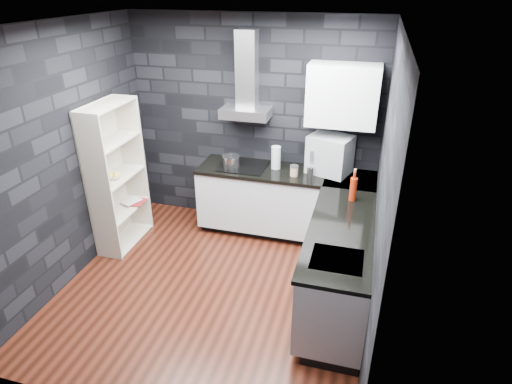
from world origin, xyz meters
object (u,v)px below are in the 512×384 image
at_px(fruit_bowl, 114,176).
at_px(storage_jar, 294,171).
at_px(red_bottle, 353,189).
at_px(appliance_garage, 330,155).
at_px(utensil_crock, 311,171).
at_px(pot, 231,162).
at_px(bookshelf, 117,177).
at_px(glass_vase, 276,158).

bearing_deg(fruit_bowl, storage_jar, 17.99).
bearing_deg(red_bottle, appliance_garage, 116.30).
height_order(utensil_crock, red_bottle, red_bottle).
relative_size(utensil_crock, appliance_garage, 0.24).
bearing_deg(fruit_bowl, utensil_crock, 17.81).
xyz_separation_m(pot, bookshelf, (-1.23, -0.66, -0.07)).
bearing_deg(appliance_garage, pot, -154.22).
distance_m(utensil_crock, fruit_bowl, 2.35).
relative_size(glass_vase, storage_jar, 2.48).
height_order(storage_jar, utensil_crock, same).
bearing_deg(pot, appliance_garage, 7.81).
distance_m(red_bottle, fruit_bowl, 2.78).
bearing_deg(bookshelf, utensil_crock, 4.85).
bearing_deg(pot, red_bottle, -18.21).
bearing_deg(red_bottle, storage_jar, 147.82).
distance_m(appliance_garage, fruit_bowl, 2.59).
xyz_separation_m(storage_jar, appliance_garage, (0.39, 0.22, 0.17)).
bearing_deg(bookshelf, glass_vase, 11.75).
distance_m(storage_jar, red_bottle, 0.86).
xyz_separation_m(storage_jar, utensil_crock, (0.20, 0.06, 0.00)).
height_order(utensil_crock, appliance_garage, appliance_garage).
bearing_deg(bookshelf, appliance_garage, 7.02).
relative_size(appliance_garage, fruit_bowl, 2.52).
relative_size(glass_vase, utensil_crock, 2.46).
relative_size(storage_jar, appliance_garage, 0.24).
height_order(appliance_garage, red_bottle, appliance_garage).
relative_size(utensil_crock, bookshelf, 0.06).
height_order(appliance_garage, fruit_bowl, appliance_garage).
height_order(storage_jar, bookshelf, bookshelf).
xyz_separation_m(pot, glass_vase, (0.55, 0.11, 0.07)).
xyz_separation_m(storage_jar, fruit_bowl, (-2.04, -0.66, -0.02)).
height_order(bookshelf, fruit_bowl, bookshelf).
distance_m(bookshelf, fruit_bowl, 0.07).
distance_m(utensil_crock, appliance_garage, 0.30).
xyz_separation_m(appliance_garage, fruit_bowl, (-2.43, -0.88, -0.19)).
distance_m(appliance_garage, red_bottle, 0.75).
xyz_separation_m(pot, fruit_bowl, (-1.23, -0.71, -0.04)).
bearing_deg(storage_jar, fruit_bowl, -162.01).
xyz_separation_m(glass_vase, appliance_garage, (0.66, 0.05, 0.08)).
relative_size(glass_vase, appliance_garage, 0.59).
xyz_separation_m(appliance_garage, bookshelf, (-2.43, -0.82, -0.22)).
relative_size(pot, red_bottle, 0.83).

